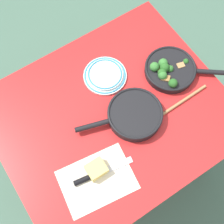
# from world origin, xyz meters

# --- Properties ---
(ground_plane) EXTENTS (14.00, 14.00, 0.00)m
(ground_plane) POSITION_xyz_m (0.00, 0.00, 0.00)
(ground_plane) COLOR #476B56
(dining_table_red) EXTENTS (1.08, 0.91, 0.77)m
(dining_table_red) POSITION_xyz_m (0.00, 0.00, 0.68)
(dining_table_red) COLOR red
(dining_table_red) RESTS_ON ground_plane
(skillet_broccoli) EXTENTS (0.35, 0.30, 0.08)m
(skillet_broccoli) POSITION_xyz_m (-0.36, -0.03, 0.80)
(skillet_broccoli) COLOR black
(skillet_broccoli) RESTS_ON dining_table_red
(skillet_eggs) EXTENTS (0.40, 0.26, 0.06)m
(skillet_eggs) POSITION_xyz_m (-0.08, 0.07, 0.80)
(skillet_eggs) COLOR black
(skillet_eggs) RESTS_ON dining_table_red
(wooden_spoon) EXTENTS (0.40, 0.04, 0.02)m
(wooden_spoon) POSITION_xyz_m (-0.21, 0.14, 0.78)
(wooden_spoon) COLOR #A87A4C
(wooden_spoon) RESTS_ON dining_table_red
(parchment_sheet) EXTENTS (0.34, 0.27, 0.00)m
(parchment_sheet) POSITION_xyz_m (0.23, 0.23, 0.77)
(parchment_sheet) COLOR silver
(parchment_sheet) RESTS_ON dining_table_red
(grater_knife) EXTENTS (0.28, 0.07, 0.02)m
(grater_knife) POSITION_xyz_m (0.22, 0.20, 0.78)
(grater_knife) COLOR silver
(grater_knife) RESTS_ON dining_table_red
(cheese_block) EXTENTS (0.08, 0.07, 0.05)m
(cheese_block) POSITION_xyz_m (0.20, 0.19, 0.80)
(cheese_block) COLOR #EACC66
(cheese_block) RESTS_ON dining_table_red
(dinner_plate_stack) EXTENTS (0.21, 0.21, 0.03)m
(dinner_plate_stack) POSITION_xyz_m (-0.08, -0.19, 0.78)
(dinner_plate_stack) COLOR white
(dinner_plate_stack) RESTS_ON dining_table_red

